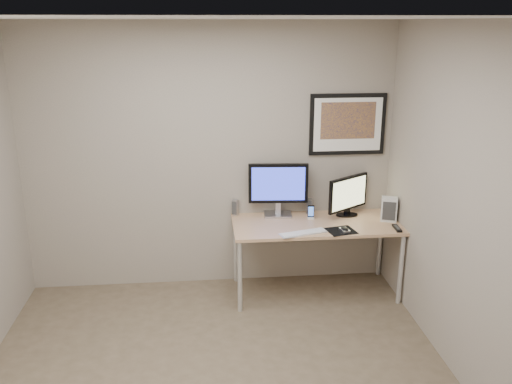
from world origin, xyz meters
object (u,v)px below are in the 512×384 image
Objects in this scene: monitor_large at (278,187)px; monitor_tv at (348,195)px; fan_unit at (389,209)px; speaker_right at (309,206)px; phone_dock at (311,212)px; desk at (316,229)px; speaker_left at (235,207)px; framed_art at (347,124)px; keyboard at (303,233)px.

monitor_tv is at bearing -2.12° from monitor_large.
monitor_large is 2.52× the size of fan_unit.
speaker_right is 1.15× the size of phone_dock.
desk is 0.31m from speaker_right.
monitor_large is 3.68× the size of speaker_right.
monitor_tv reaches higher than fan_unit.
speaker_left and speaker_right have the same top height.
fan_unit reaches higher than desk.
speaker_right is at bearing 93.12° from phone_dock.
speaker_right is 0.15m from phone_dock.
desk is 0.48m from monitor_tv.
desk is at bearing -136.54° from framed_art.
phone_dock is at bearing 102.66° from desk.
keyboard is 1.91× the size of fan_unit.
framed_art reaches higher than fan_unit.
speaker_left is (-0.76, 0.31, 0.15)m from desk.
monitor_large is at bearing 14.02° from speaker_left.
speaker_right is 0.78m from fan_unit.
monitor_tv is 1.01× the size of keyboard.
keyboard is (-0.14, -0.38, -0.06)m from phone_dock.
framed_art is 1.37m from speaker_left.
framed_art reaches higher than monitor_tv.
desk is 2.13× the size of framed_art.
framed_art reaches higher than monitor_large.
monitor_tv is 1.92× the size of fan_unit.
speaker_right is 0.68× the size of fan_unit.
speaker_right is at bearing 57.99° from keyboard.
framed_art is 0.91m from monitor_large.
speaker_left is 1.15× the size of phone_dock.
monitor_large is 1.31× the size of monitor_tv.
monitor_large is 0.48m from speaker_left.
framed_art is 1.28× the size of monitor_large.
speaker_right is at bearing 179.00° from fan_unit.
monitor_tv is at bearing -5.68° from speaker_right.
desk is at bearing -160.75° from fan_unit.
framed_art reaches higher than desk.
keyboard is at bearing -67.66° from monitor_large.
desk is 10.07× the size of speaker_right.
monitor_tv is 0.42m from fan_unit.
phone_dock reaches higher than keyboard.
monitor_tv is 2.81× the size of speaker_left.
desk is 3.60× the size of keyboard.
fan_unit is at bearing -42.41° from framed_art.
keyboard is at bearing -102.86° from phone_dock.
fan_unit is (0.74, -0.12, 0.05)m from phone_dock.
desk is 10.05× the size of speaker_left.
fan_unit is (0.89, 0.26, 0.11)m from keyboard.
monitor_large is (-0.34, 0.24, 0.36)m from desk.
monitor_large is at bearing -165.74° from speaker_right.
keyboard is at bearing -131.44° from framed_art.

